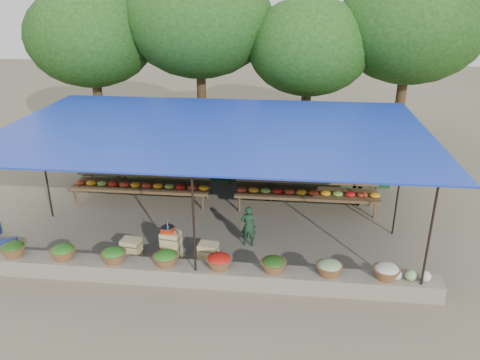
# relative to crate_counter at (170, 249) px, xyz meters

# --- Properties ---
(ground) EXTENTS (60.00, 60.00, 0.00)m
(ground) POSITION_rel_crate_counter_xyz_m (0.82, 1.93, -0.31)
(ground) COLOR #655E4A
(ground) RESTS_ON ground
(stone_curb) EXTENTS (10.60, 0.55, 0.40)m
(stone_curb) POSITION_rel_crate_counter_xyz_m (0.82, -0.82, -0.11)
(stone_curb) COLOR #6B6456
(stone_curb) RESTS_ON ground
(stall_canopy) EXTENTS (10.80, 6.60, 2.82)m
(stall_canopy) POSITION_rel_crate_counter_xyz_m (0.82, 1.98, 2.37)
(stall_canopy) COLOR black
(stall_canopy) RESTS_ON ground
(produce_baskets) EXTENTS (8.98, 0.58, 0.34)m
(produce_baskets) POSITION_rel_crate_counter_xyz_m (0.72, -0.82, 0.25)
(produce_baskets) COLOR brown
(produce_baskets) RESTS_ON stone_curb
(netting_backdrop) EXTENTS (10.60, 0.06, 2.50)m
(netting_backdrop) POSITION_rel_crate_counter_xyz_m (0.82, 5.08, 0.94)
(netting_backdrop) COLOR #1B4C23
(netting_backdrop) RESTS_ON ground
(tree_row) EXTENTS (16.51, 5.50, 7.12)m
(tree_row) POSITION_rel_crate_counter_xyz_m (1.32, 8.01, 4.39)
(tree_row) COLOR #3B2C15
(tree_row) RESTS_ON ground
(fruit_table_left) EXTENTS (4.21, 0.95, 0.93)m
(fruit_table_left) POSITION_rel_crate_counter_xyz_m (-1.67, 3.28, 0.30)
(fruit_table_left) COLOR brown
(fruit_table_left) RESTS_ON ground
(fruit_table_right) EXTENTS (4.21, 0.95, 0.93)m
(fruit_table_right) POSITION_rel_crate_counter_xyz_m (3.33, 3.28, 0.30)
(fruit_table_right) COLOR brown
(fruit_table_right) RESTS_ON ground
(crate_counter) EXTENTS (2.39, 0.40, 0.77)m
(crate_counter) POSITION_rel_crate_counter_xyz_m (0.00, 0.00, 0.00)
(crate_counter) COLOR tan
(crate_counter) RESTS_ON ground
(weighing_scale) EXTENTS (0.31, 0.31, 0.32)m
(weighing_scale) POSITION_rel_crate_counter_xyz_m (-0.03, 0.00, 0.54)
(weighing_scale) COLOR red
(weighing_scale) RESTS_ON crate_counter
(vendor_seated) EXTENTS (0.42, 0.30, 1.09)m
(vendor_seated) POSITION_rel_crate_counter_xyz_m (1.81, 0.92, 0.24)
(vendor_seated) COLOR #1A3A23
(vendor_seated) RESTS_ON ground
(customer_left) EXTENTS (0.84, 0.67, 1.67)m
(customer_left) POSITION_rel_crate_counter_xyz_m (-2.54, 3.77, 0.52)
(customer_left) COLOR slate
(customer_left) RESTS_ON ground
(customer_mid) EXTENTS (1.22, 0.72, 1.87)m
(customer_mid) POSITION_rel_crate_counter_xyz_m (2.26, 3.74, 0.62)
(customer_mid) COLOR slate
(customer_mid) RESTS_ON ground
(customer_right) EXTENTS (0.93, 0.76, 1.48)m
(customer_right) POSITION_rel_crate_counter_xyz_m (4.86, 3.80, 0.43)
(customer_right) COLOR slate
(customer_right) RESTS_ON ground
(blue_crate_front) EXTENTS (0.60, 0.51, 0.30)m
(blue_crate_front) POSITION_rel_crate_counter_xyz_m (-4.17, -0.10, -0.16)
(blue_crate_front) COLOR navy
(blue_crate_front) RESTS_ON ground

